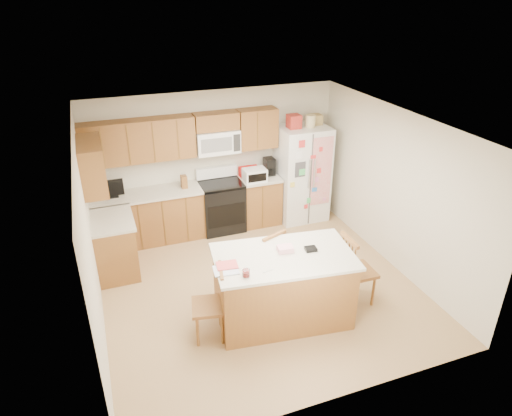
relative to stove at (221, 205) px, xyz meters
name	(u,v)px	position (x,y,z in m)	size (l,w,h in m)	color
ground	(258,286)	(0.00, -1.94, -0.47)	(4.50, 4.50, 0.00)	#A07A4C
room_shell	(259,200)	(0.00, -1.94, 0.97)	(4.60, 4.60, 2.52)	beige
cabinetry	(167,194)	(-0.98, -0.15, 0.44)	(3.36, 1.56, 2.15)	brown
stove	(221,205)	(0.00, 0.00, 0.00)	(0.76, 0.65, 1.13)	black
refrigerator	(302,172)	(1.57, -0.06, 0.45)	(0.90, 0.79, 2.04)	white
island	(283,286)	(0.06, -2.70, 0.02)	(1.92, 1.26, 1.08)	brown
windsor_chair_left	(210,305)	(-0.94, -2.73, 0.00)	(0.49, 0.51, 1.01)	brown
windsor_chair_back	(267,263)	(0.07, -2.08, 0.01)	(0.56, 0.55, 1.02)	brown
windsor_chair_right	(356,271)	(1.17, -2.73, 0.03)	(0.44, 0.47, 1.06)	brown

